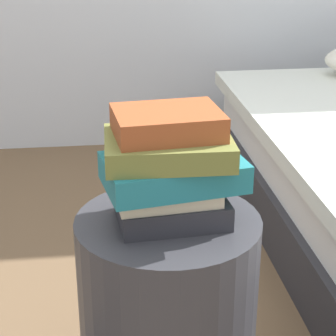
{
  "coord_description": "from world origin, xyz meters",
  "views": [
    {
      "loc": [
        -0.15,
        -1.23,
        1.2
      ],
      "look_at": [
        0.0,
        0.0,
        0.68
      ],
      "focal_mm": 66.17,
      "sensor_mm": 36.0,
      "label": 1
    }
  ],
  "objects_px": {
    "book_charcoal": "(172,209)",
    "book_teal": "(173,172)",
    "book_rust": "(165,123)",
    "book_olive": "(168,148)",
    "side_table": "(168,321)",
    "book_cream": "(165,190)"
  },
  "relations": [
    {
      "from": "book_teal",
      "to": "book_olive",
      "type": "height_order",
      "value": "book_olive"
    },
    {
      "from": "book_cream",
      "to": "book_rust",
      "type": "xyz_separation_m",
      "value": [
        0.0,
        0.0,
        0.16
      ]
    },
    {
      "from": "book_charcoal",
      "to": "book_teal",
      "type": "height_order",
      "value": "book_teal"
    },
    {
      "from": "book_olive",
      "to": "side_table",
      "type": "bearing_deg",
      "value": 64.06
    },
    {
      "from": "book_cream",
      "to": "book_olive",
      "type": "bearing_deg",
      "value": -66.82
    },
    {
      "from": "book_charcoal",
      "to": "book_cream",
      "type": "xyz_separation_m",
      "value": [
        -0.01,
        0.01,
        0.04
      ]
    },
    {
      "from": "book_teal",
      "to": "book_olive",
      "type": "distance_m",
      "value": 0.06
    },
    {
      "from": "book_cream",
      "to": "book_rust",
      "type": "distance_m",
      "value": 0.16
    },
    {
      "from": "book_cream",
      "to": "book_rust",
      "type": "relative_size",
      "value": 0.99
    },
    {
      "from": "book_cream",
      "to": "side_table",
      "type": "bearing_deg",
      "value": -53.43
    },
    {
      "from": "book_charcoal",
      "to": "book_teal",
      "type": "bearing_deg",
      "value": -3.61
    },
    {
      "from": "book_teal",
      "to": "book_rust",
      "type": "relative_size",
      "value": 1.32
    },
    {
      "from": "side_table",
      "to": "book_charcoal",
      "type": "relative_size",
      "value": 2.3
    },
    {
      "from": "book_cream",
      "to": "book_olive",
      "type": "xyz_separation_m",
      "value": [
        0.01,
        -0.01,
        0.1
      ]
    },
    {
      "from": "book_teal",
      "to": "book_olive",
      "type": "bearing_deg",
      "value": -173.88
    },
    {
      "from": "book_charcoal",
      "to": "book_rust",
      "type": "relative_size",
      "value": 1.06
    },
    {
      "from": "side_table",
      "to": "book_rust",
      "type": "relative_size",
      "value": 2.45
    },
    {
      "from": "book_rust",
      "to": "book_teal",
      "type": "bearing_deg",
      "value": -36.84
    },
    {
      "from": "side_table",
      "to": "book_cream",
      "type": "xyz_separation_m",
      "value": [
        -0.01,
        0.01,
        0.35
      ]
    },
    {
      "from": "book_cream",
      "to": "book_olive",
      "type": "relative_size",
      "value": 0.82
    },
    {
      "from": "side_table",
      "to": "book_charcoal",
      "type": "distance_m",
      "value": 0.3
    },
    {
      "from": "book_charcoal",
      "to": "book_rust",
      "type": "xyz_separation_m",
      "value": [
        -0.01,
        0.01,
        0.2
      ]
    }
  ]
}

